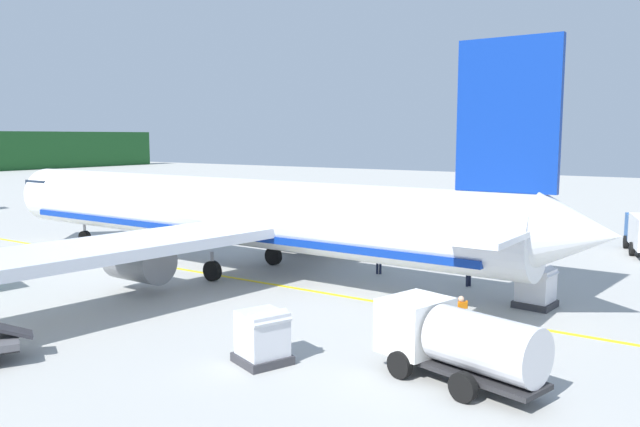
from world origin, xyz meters
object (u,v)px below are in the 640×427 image
object	(u,v)px
cargo_container_near	(263,337)
crew_marshaller	(379,256)
service_truck_catering	(456,339)
crew_loader_right	(461,314)
cargo_container_mid	(536,288)
crew_loader_left	(469,266)
airliner_foreground	(232,213)

from	to	relation	value
cargo_container_near	crew_marshaller	distance (m)	15.16
service_truck_catering	crew_loader_right	distance (m)	4.27
cargo_container_mid	service_truck_catering	bearing A→B (deg)	-178.02
service_truck_catering	crew_loader_right	world-z (taller)	service_truck_catering
crew_loader_left	crew_loader_right	bearing A→B (deg)	-160.93
crew_marshaller	airliner_foreground	bearing A→B (deg)	117.90
cargo_container_mid	crew_loader_right	distance (m)	6.54
crew_loader_right	crew_loader_left	bearing A→B (deg)	19.07
airliner_foreground	crew_loader_left	bearing A→B (deg)	-72.75
airliner_foreground	cargo_container_mid	size ratio (longest dim) A/B	21.81
crew_loader_left	crew_marshaller	bearing A→B (deg)	90.09
cargo_container_mid	crew_marshaller	bearing A→B (deg)	77.18
service_truck_catering	crew_marshaller	size ratio (longest dim) A/B	3.35
crew_marshaller	cargo_container_near	bearing A→B (deg)	-166.40
service_truck_catering	crew_marshaller	world-z (taller)	service_truck_catering
cargo_container_near	crew_marshaller	world-z (taller)	cargo_container_near
airliner_foreground	crew_loader_right	xyz separation A→B (m)	(-4.60, -15.79, -2.36)
cargo_container_mid	crew_loader_right	xyz separation A→B (m)	(-6.45, 1.07, 0.13)
cargo_container_mid	crew_marshaller	size ratio (longest dim) A/B	1.11
crew_marshaller	crew_loader_right	world-z (taller)	crew_loader_right
airliner_foreground	crew_loader_left	world-z (taller)	airliner_foreground
service_truck_catering	airliner_foreground	bearing A→B (deg)	63.44
crew_loader_right	crew_marshaller	bearing A→B (deg)	44.01
crew_marshaller	crew_loader_left	world-z (taller)	crew_loader_left
crew_loader_right	airliner_foreground	bearing A→B (deg)	73.74
cargo_container_near	crew_loader_left	bearing A→B (deg)	-6.77
airliner_foreground	cargo_container_mid	world-z (taller)	airliner_foreground
airliner_foreground	crew_loader_right	world-z (taller)	airliner_foreground
cargo_container_mid	cargo_container_near	bearing A→B (deg)	155.32
airliner_foreground	cargo_container_near	xyz separation A→B (m)	(-10.76, -11.07, -2.48)
cargo_container_near	crew_loader_right	size ratio (longest dim) A/B	1.22
crew_marshaller	cargo_container_mid	bearing A→B (deg)	-102.82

